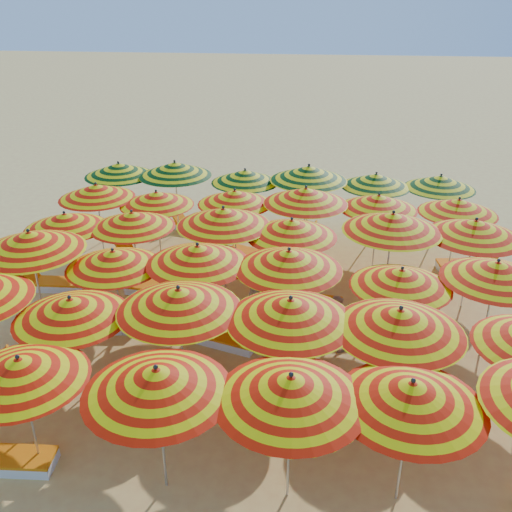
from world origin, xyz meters
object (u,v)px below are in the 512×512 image
Objects in this scene: umbrella_4 at (411,394)px; umbrella_24 at (96,191)px; umbrella_31 at (175,169)px; umbrella_35 at (440,182)px; umbrella_14 at (198,255)px; umbrella_33 at (309,173)px; umbrella_18 at (65,221)px; umbrella_25 at (157,199)px; umbrella_20 at (223,217)px; umbrella_3 at (291,389)px; umbrella_10 at (400,321)px; umbrella_28 at (379,202)px; umbrella_2 at (157,381)px; umbrella_32 at (245,176)px; lounger_7 at (158,288)px; umbrella_30 at (119,170)px; beachgoer_b at (335,322)px; umbrella_13 at (113,259)px; lounger_4 at (105,324)px; umbrella_15 at (289,260)px; umbrella_26 at (235,197)px; umbrella_23 at (475,229)px; lounger_10 at (141,258)px; beachgoer_a at (256,285)px; umbrella_22 at (393,222)px; umbrella_8 at (179,300)px; umbrella_16 at (401,278)px; umbrella_7 at (71,308)px; umbrella_19 at (132,220)px; umbrella_21 at (292,228)px; lounger_9 at (404,303)px; lounger_6 at (54,284)px; lounger_8 at (308,301)px; lounger_12 at (467,266)px; umbrella_34 at (376,180)px; umbrella_29 at (458,206)px; umbrella_1 at (20,369)px; umbrella_17 at (496,271)px; lounger_13 at (194,226)px; lounger_11 at (255,256)px; umbrella_9 at (290,310)px.

umbrella_4 reaches higher than umbrella_24.
umbrella_31 is 8.68m from umbrella_35.
umbrella_33 is at bearing 68.85° from umbrella_14.
umbrella_18 is 2.83m from umbrella_25.
umbrella_20 is at bearing -26.29° from umbrella_24.
umbrella_10 is at bearing 47.87° from umbrella_3.
umbrella_2 is at bearing -115.33° from umbrella_28.
lounger_7 is (-1.95, -4.33, -1.96)m from umbrella_32.
beachgoer_b is at bearing -41.96° from umbrella_30.
umbrella_13 is 2.03m from lounger_4.
umbrella_26 is (-1.86, 4.46, -0.19)m from umbrella_15.
umbrella_23 is 9.75m from lounger_10.
umbrella_15 is 1.75× the size of beachgoer_a.
umbrella_13 is 2.94m from lounger_7.
umbrella_22 is at bearing -61.12° from umbrella_33.
umbrella_16 is (4.51, 1.81, -0.23)m from umbrella_8.
umbrella_20 is (2.30, 4.60, 0.19)m from umbrella_7.
umbrella_33 is (4.64, 3.99, 0.21)m from umbrella_19.
umbrella_32 is (4.31, 2.11, -0.05)m from umbrella_24.
umbrella_21 is 4.67m from umbrella_25.
lounger_6 is at bearing -6.73° from lounger_9.
umbrella_25 is (-0.04, 6.50, -0.07)m from umbrella_7.
umbrella_25 is 1.76× the size of beachgoer_b.
beachgoer_b is at bearing -50.64° from umbrella_31.
umbrella_4 is 11.00m from lounger_10.
umbrella_24 is 4.80m from umbrella_32.
beachgoer_b is (5.28, -6.43, -1.59)m from umbrella_31.
lounger_8 is (2.30, 6.38, -2.11)m from umbrella_2.
lounger_10 and lounger_12 have the same top height.
lounger_10 is (-7.25, -2.53, -1.96)m from umbrella_34.
umbrella_19 is 6.09m from beachgoer_b.
umbrella_34 is (8.59, -0.05, -0.06)m from umbrella_30.
umbrella_22 reaches higher than lounger_12.
lounger_8 is 1.55m from beachgoer_a.
umbrella_19 is at bearing -167.11° from umbrella_29.
lounger_12 is (2.76, -1.97, -1.96)m from umbrella_34.
umbrella_13 is 5.38m from beachgoer_b.
umbrella_34 is (6.82, 4.20, -0.02)m from umbrella_19.
umbrella_1 is 9.39m from umbrella_22.
umbrella_17 is 10.76m from lounger_13.
umbrella_18 is at bearing 114.27° from umbrella_7.
umbrella_30 is (-10.67, 6.49, -0.04)m from umbrella_17.
umbrella_33 is at bearing 87.33° from umbrella_15.
lounger_10 is at bearing 140.10° from umbrella_15.
umbrella_17 is at bearing -34.40° from umbrella_26.
umbrella_2 is 0.91× the size of umbrella_20.
umbrella_33 is (-2.18, 6.55, 0.25)m from umbrella_16.
umbrella_7 is 1.05× the size of umbrella_30.
umbrella_2 reaches higher than lounger_11.
umbrella_9 is 6.25m from lounger_7.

